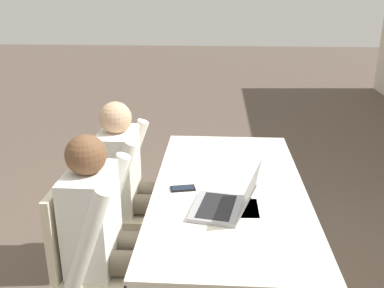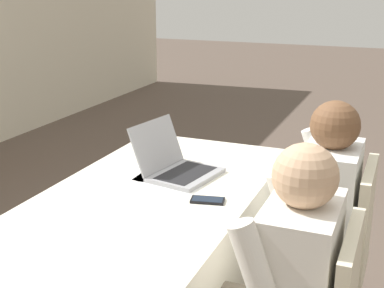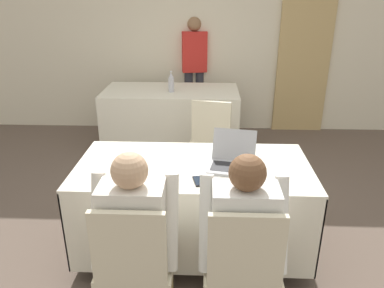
# 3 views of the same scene
# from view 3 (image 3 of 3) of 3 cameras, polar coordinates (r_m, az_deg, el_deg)

# --- Properties ---
(ground_plane) EXTENTS (24.00, 24.00, 0.00)m
(ground_plane) POSITION_cam_3_polar(r_m,az_deg,el_deg) (3.12, 0.17, -15.81)
(ground_plane) COLOR brown
(wall_back) EXTENTS (12.00, 0.06, 2.70)m
(wall_back) POSITION_cam_3_polar(r_m,az_deg,el_deg) (5.38, 1.43, 16.30)
(wall_back) COLOR beige
(wall_back) RESTS_ON ground_plane
(curtain_panel) EXTENTS (0.72, 0.04, 2.65)m
(curtain_panel) POSITION_cam_3_polar(r_m,az_deg,el_deg) (5.49, 16.99, 15.23)
(curtain_panel) COLOR tan
(curtain_panel) RESTS_ON ground_plane
(conference_table_near) EXTENTS (1.70, 0.84, 0.76)m
(conference_table_near) POSITION_cam_3_polar(r_m,az_deg,el_deg) (2.80, 0.18, -6.53)
(conference_table_near) COLOR silver
(conference_table_near) RESTS_ON ground_plane
(conference_table_far) EXTENTS (1.70, 0.84, 0.76)m
(conference_table_far) POSITION_cam_3_polar(r_m,az_deg,el_deg) (4.82, -3.19, 6.12)
(conference_table_far) COLOR silver
(conference_table_far) RESTS_ON ground_plane
(laptop) EXTENTS (0.37, 0.38, 0.23)m
(laptop) POSITION_cam_3_polar(r_m,az_deg,el_deg) (2.68, 6.11, -2.60)
(laptop) COLOR #99999E
(laptop) RESTS_ON conference_table_near
(cell_phone) EXTENTS (0.10, 0.15, 0.01)m
(cell_phone) POSITION_cam_3_polar(r_m,az_deg,el_deg) (2.48, 1.08, -5.67)
(cell_phone) COLOR black
(cell_phone) RESTS_ON conference_table_near
(paper_beside_laptop) EXTENTS (0.21, 0.30, 0.00)m
(paper_beside_laptop) POSITION_cam_3_polar(r_m,az_deg,el_deg) (2.71, 5.40, -3.31)
(paper_beside_laptop) COLOR white
(paper_beside_laptop) RESTS_ON conference_table_near
(paper_centre_table) EXTENTS (0.22, 0.31, 0.00)m
(paper_centre_table) POSITION_cam_3_polar(r_m,az_deg,el_deg) (2.86, 5.08, -1.90)
(paper_centre_table) COLOR white
(paper_centre_table) RESTS_ON conference_table_near
(paper_left_edge) EXTENTS (0.23, 0.31, 0.00)m
(paper_left_edge) POSITION_cam_3_polar(r_m,az_deg,el_deg) (2.69, 2.20, -3.47)
(paper_left_edge) COLOR white
(paper_left_edge) RESTS_ON conference_table_near
(water_bottle) EXTENTS (0.07, 0.07, 0.26)m
(water_bottle) POSITION_cam_3_polar(r_m,az_deg,el_deg) (4.66, -3.19, 9.33)
(water_bottle) COLOR #B7B7C1
(water_bottle) RESTS_ON conference_table_far
(chair_near_left) EXTENTS (0.44, 0.44, 0.89)m
(chair_near_left) POSITION_cam_3_polar(r_m,az_deg,el_deg) (2.28, -8.71, -17.08)
(chair_near_left) COLOR tan
(chair_near_left) RESTS_ON ground_plane
(chair_near_right) EXTENTS (0.44, 0.44, 0.89)m
(chair_near_right) POSITION_cam_3_polar(r_m,az_deg,el_deg) (2.26, 7.68, -17.53)
(chair_near_right) COLOR tan
(chair_near_right) RESTS_ON ground_plane
(chair_far_spare) EXTENTS (0.52, 0.52, 0.89)m
(chair_far_spare) POSITION_cam_3_polar(r_m,az_deg,el_deg) (4.03, 3.22, 1.48)
(chair_far_spare) COLOR tan
(chair_far_spare) RESTS_ON ground_plane
(person_checkered_shirt) EXTENTS (0.50, 0.52, 1.15)m
(person_checkered_shirt) POSITION_cam_3_polar(r_m,az_deg,el_deg) (2.26, -8.47, -12.30)
(person_checkered_shirt) COLOR #665B4C
(person_checkered_shirt) RESTS_ON ground_plane
(person_white_shirt) EXTENTS (0.50, 0.52, 1.15)m
(person_white_shirt) POSITION_cam_3_polar(r_m,az_deg,el_deg) (2.24, 7.67, -12.70)
(person_white_shirt) COLOR #665B4C
(person_white_shirt) RESTS_ON ground_plane
(person_red_shirt) EXTENTS (0.37, 0.25, 1.59)m
(person_red_shirt) POSITION_cam_3_polar(r_m,az_deg,el_deg) (5.42, 0.33, 11.67)
(person_red_shirt) COLOR #33333D
(person_red_shirt) RESTS_ON ground_plane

